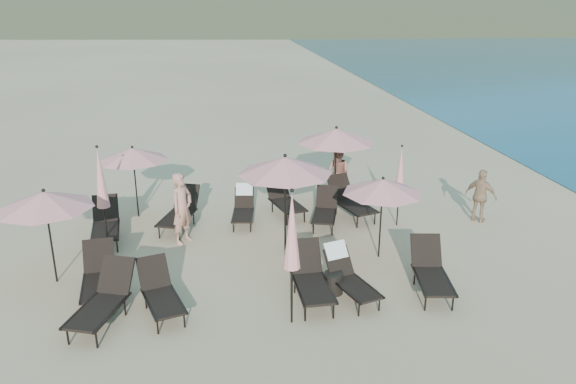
{
  "coord_description": "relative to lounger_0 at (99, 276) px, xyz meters",
  "views": [
    {
      "loc": [
        -1.66,
        -10.61,
        6.11
      ],
      "look_at": [
        0.28,
        3.5,
        1.1
      ],
      "focal_mm": 35.0,
      "sensor_mm": 36.0,
      "label": 1
    }
  ],
  "objects": [
    {
      "name": "lounger_3",
      "position": [
        4.45,
        -0.71,
        0.02
      ],
      "size": [
        0.76,
        1.86,
        1.05
      ],
      "rotation": [
        0.0,
        0.0,
        0.04
      ],
      "color": "black",
      "rests_on": "ground"
    },
    {
      "name": "beachgoer_c",
      "position": [
        9.94,
        2.89,
        0.29
      ],
      "size": [
        0.89,
        0.91,
        1.54
      ],
      "primitive_type": "imported",
      "rotation": [
        0.0,
        0.0,
        2.33
      ],
      "color": "#A6805E",
      "rests_on": "ground"
    },
    {
      "name": "umbrella_open_4",
      "position": [
        6.14,
        4.66,
        1.73
      ],
      "size": [
        2.32,
        2.32,
        2.5
      ],
      "color": "black",
      "rests_on": "ground"
    },
    {
      "name": "side_table_1",
      "position": [
        4.98,
        -0.55,
        -0.24
      ],
      "size": [
        0.42,
        0.42,
        0.47
      ],
      "primitive_type": "cylinder",
      "color": "black",
      "rests_on": "ground"
    },
    {
      "name": "ground",
      "position": [
        4.2,
        -0.48,
        -0.48
      ],
      "size": [
        800.0,
        800.0,
        0.0
      ],
      "primitive_type": "plane",
      "color": "#D6BA8C",
      "rests_on": "ground"
    },
    {
      "name": "lounger_4",
      "position": [
        5.27,
        -0.69,
        0.01
      ],
      "size": [
        1.05,
        1.71,
        1.01
      ],
      "rotation": [
        0.0,
        0.0,
        0.31
      ],
      "color": "black",
      "rests_on": "ground"
    },
    {
      "name": "lounger_9",
      "position": [
        4.5,
        4.3,
        0.06
      ],
      "size": [
        1.11,
        1.91,
        1.13
      ],
      "rotation": [
        0.0,
        0.0,
        0.27
      ],
      "color": "black",
      "rests_on": "ground"
    },
    {
      "name": "lounger_2",
      "position": [
        1.35,
        -0.82,
        -0.03
      ],
      "size": [
        1.11,
        1.77,
        0.95
      ],
      "rotation": [
        0.0,
        0.0,
        0.31
      ],
      "color": "black",
      "rests_on": "ground"
    },
    {
      "name": "lounger_7",
      "position": [
        1.55,
        3.61,
        0.0
      ],
      "size": [
        1.21,
        1.91,
        1.03
      ],
      "rotation": [
        0.0,
        0.0,
        -0.33
      ],
      "color": "black",
      "rests_on": "ground"
    },
    {
      "name": "beachgoer_a",
      "position": [
        1.67,
        2.59,
        0.47
      ],
      "size": [
        0.77,
        0.82,
        1.88
      ],
      "primitive_type": "imported",
      "rotation": [
        0.0,
        0.0,
        0.92
      ],
      "color": "tan",
      "rests_on": "ground"
    },
    {
      "name": "lounger_5",
      "position": [
        7.09,
        -0.74,
        0.0
      ],
      "size": [
        0.93,
        1.86,
        1.02
      ],
      "rotation": [
        0.0,
        0.0,
        -0.15
      ],
      "color": "black",
      "rests_on": "ground"
    },
    {
      "name": "umbrella_open_2",
      "position": [
        6.47,
        1.04,
        1.36
      ],
      "size": [
        1.93,
        1.93,
        2.08
      ],
      "color": "black",
      "rests_on": "ground"
    },
    {
      "name": "lounger_10",
      "position": [
        5.57,
        3.29,
        -0.04
      ],
      "size": [
        1.03,
        1.72,
        0.93
      ],
      "rotation": [
        0.0,
        0.0,
        -0.28
      ],
      "color": "black",
      "rests_on": "ground"
    },
    {
      "name": "lounger_1",
      "position": [
        0.27,
        -1.04,
        0.02
      ],
      "size": [
        1.24,
        1.96,
        1.06
      ],
      "rotation": [
        0.0,
        0.0,
        -0.32
      ],
      "color": "black",
      "rests_on": "ground"
    },
    {
      "name": "umbrella_open_3",
      "position": [
        0.28,
        4.59,
        1.41
      ],
      "size": [
        1.98,
        1.98,
        2.13
      ],
      "color": "black",
      "rests_on": "ground"
    },
    {
      "name": "lounger_8",
      "position": [
        3.31,
        3.79,
        -0.02
      ],
      "size": [
        0.75,
        1.59,
        0.96
      ],
      "rotation": [
        0.0,
        0.0,
        -0.13
      ],
      "color": "black",
      "rests_on": "ground"
    },
    {
      "name": "umbrella_open_1",
      "position": [
        4.23,
        1.77,
        1.75
      ],
      "size": [
        2.34,
        2.34,
        2.52
      ],
      "color": "black",
      "rests_on": "ground"
    },
    {
      "name": "beachgoer_b",
      "position": [
        6.36,
        5.25,
        0.36
      ],
      "size": [
        0.97,
        1.02,
        1.66
      ],
      "primitive_type": "imported",
      "rotation": [
        0.0,
        0.0,
        -0.99
      ],
      "color": "#A66756",
      "rests_on": "ground"
    },
    {
      "name": "lounger_6",
      "position": [
        -0.34,
        2.97,
        0.0
      ],
      "size": [
        0.89,
        1.85,
        1.03
      ],
      "rotation": [
        0.0,
        0.0,
        0.12
      ],
      "color": "black",
      "rests_on": "ground"
    },
    {
      "name": "lounger_11",
      "position": [
        6.4,
        3.79,
        0.02
      ],
      "size": [
        1.24,
        1.98,
        1.06
      ],
      "rotation": [
        0.0,
        0.0,
        0.31
      ],
      "color": "black",
      "rests_on": "ground"
    },
    {
      "name": "side_table_0",
      "position": [
        0.26,
        -0.22,
        -0.27
      ],
      "size": [
        0.38,
        0.38,
        0.42
      ],
      "primitive_type": "cylinder",
      "color": "black",
      "rests_on": "ground"
    },
    {
      "name": "umbrella_closed_0",
      "position": [
        3.92,
        -1.58,
        1.47
      ],
      "size": [
        0.33,
        0.33,
        2.8
      ],
      "color": "black",
      "rests_on": "ground"
    },
    {
      "name": "umbrella_open_0",
      "position": [
        -1.1,
        0.8,
        1.48
      ],
      "size": [
        2.06,
        2.06,
        2.22
      ],
      "color": "black",
      "rests_on": "ground"
    },
    {
      "name": "umbrella_closed_2",
      "position": [
        -0.21,
        2.33,
        1.44
      ],
      "size": [
        0.32,
        0.32,
        2.75
      ],
      "color": "black",
      "rests_on": "ground"
    },
    {
      "name": "lounger_0",
      "position": [
        0.0,
        0.0,
        0.0
      ],
      "size": [
        0.89,
        1.84,
        1.02
      ],
      "rotation": [
        0.0,
        0.0,
        0.13
      ],
      "color": "black",
      "rests_on": "ground"
    },
    {
      "name": "umbrella_closed_1",
      "position": [
        7.55,
        2.93,
        1.15
      ],
      "size": [
        0.27,
        0.27,
        2.33
      ],
      "color": "black",
      "rests_on": "ground"
    }
  ]
}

